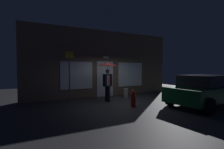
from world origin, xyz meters
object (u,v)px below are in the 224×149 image
Objects in this scene: parked_car at (204,90)px; person_with_umbrella at (108,71)px; street_sign_post at (69,73)px; sidewalk_bollard at (126,93)px; fire_hydrant at (133,99)px.

person_with_umbrella is at bearing 135.82° from parked_car.
street_sign_post is 4.69× the size of sidewalk_bollard.
person_with_umbrella is at bearing 109.63° from fire_hydrant.
parked_car is 6.59m from street_sign_post.
sidewalk_bollard is 2.16m from fire_hydrant.
person_with_umbrella is at bearing -163.40° from sidewalk_bollard.
fire_hydrant is (-0.81, -2.00, 0.07)m from sidewalk_bollard.
parked_car is 3.45m from fire_hydrant.
parked_car is at bearing -21.65° from fire_hydrant.
sidewalk_bollard is at bearing 68.05° from fire_hydrant.
street_sign_post is at bearing 155.45° from person_with_umbrella.
person_with_umbrella is at bearing -13.16° from street_sign_post.
fire_hydrant reaches higher than sidewalk_bollard.
person_with_umbrella is 0.77× the size of street_sign_post.
street_sign_post is at bearing 179.38° from sidewalk_bollard.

